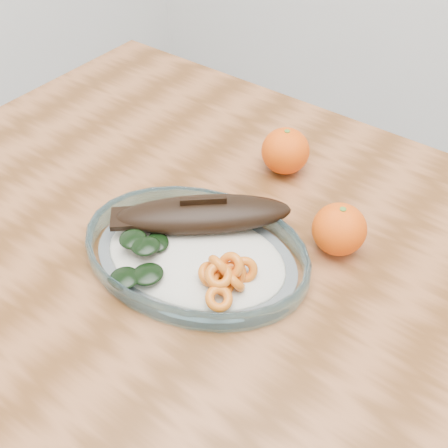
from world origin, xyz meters
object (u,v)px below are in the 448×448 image
object	(u,v)px
plated_meal	(196,250)
orange_left	(285,151)
orange_right	(339,229)
dining_table	(258,328)

from	to	relation	value
plated_meal	orange_left	xyz separation A→B (m)	(-0.01, 0.23, 0.02)
plated_meal	orange_right	distance (m)	0.18
dining_table	orange_left	bearing A→B (deg)	115.13
plated_meal	orange_left	world-z (taller)	plated_meal
orange_left	orange_right	size ratio (longest dim) A/B	1.03
orange_left	orange_right	xyz separation A→B (m)	(0.14, -0.10, -0.00)
dining_table	orange_right	xyz separation A→B (m)	(0.05, 0.10, 0.13)
orange_right	orange_left	bearing A→B (deg)	144.65
plated_meal	orange_left	bearing A→B (deg)	79.99
orange_right	plated_meal	bearing A→B (deg)	-136.98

